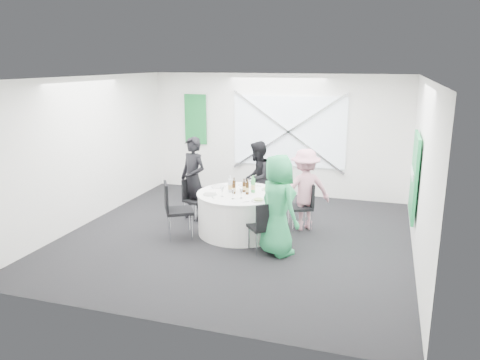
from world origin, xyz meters
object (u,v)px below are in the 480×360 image
(chair_back, at_px, (265,186))
(green_water_bottle, at_px, (253,186))
(chair_front_right, at_px, (264,224))
(person_man_back, at_px, (257,178))
(chair_back_left, at_px, (193,196))
(chair_front_left, at_px, (174,206))
(banquet_table, at_px, (240,213))
(chair_back_right, at_px, (305,203))
(person_man_back_left, at_px, (193,179))
(clear_water_bottle, at_px, (230,186))
(person_woman_green, at_px, (278,205))
(person_woman_pink, at_px, (305,189))

(chair_back, height_order, green_water_bottle, green_water_bottle)
(chair_front_right, height_order, person_man_back, person_man_back)
(chair_back_left, distance_m, chair_front_left, 1.07)
(green_water_bottle, bearing_deg, banquet_table, -154.82)
(chair_back_right, bearing_deg, chair_front_right, -44.31)
(person_man_back_left, bearing_deg, chair_front_left, -62.24)
(clear_water_bottle, bearing_deg, person_woman_green, -34.37)
(green_water_bottle, bearing_deg, person_man_back_left, 164.34)
(chair_back, distance_m, chair_front_left, 2.19)
(person_woman_pink, bearing_deg, chair_back_right, 73.96)
(chair_back, xyz_separation_m, chair_back_left, (-1.26, -0.80, -0.11))
(chair_front_left, xyz_separation_m, person_woman_green, (1.89, -0.12, 0.22))
(chair_front_left, distance_m, person_woman_green, 1.91)
(chair_front_right, relative_size, chair_front_left, 0.84)
(banquet_table, bearing_deg, chair_back, 83.89)
(chair_back_left, xyz_separation_m, person_woman_pink, (2.20, 0.13, 0.29))
(banquet_table, bearing_deg, person_woman_pink, 28.22)
(chair_back, relative_size, person_woman_pink, 0.66)
(banquet_table, relative_size, person_woman_pink, 1.02)
(green_water_bottle, bearing_deg, person_man_back, 101.54)
(banquet_table, height_order, chair_back_left, chair_back_left)
(chair_back_left, height_order, person_woman_green, person_woman_green)
(chair_back, bearing_deg, person_woman_green, -63.53)
(chair_back, xyz_separation_m, person_woman_green, (0.73, -1.97, 0.24))
(chair_back_left, xyz_separation_m, chair_front_left, (0.10, -1.05, 0.13))
(banquet_table, relative_size, chair_front_left, 1.53)
(chair_front_left, height_order, person_man_back_left, person_man_back_left)
(chair_front_right, bearing_deg, chair_back_left, -74.48)
(chair_back_left, distance_m, chair_front_right, 2.16)
(person_woman_pink, height_order, green_water_bottle, person_woman_pink)
(chair_front_left, bearing_deg, person_man_back, -60.56)
(person_woman_green, relative_size, green_water_bottle, 5.24)
(person_man_back, relative_size, person_woman_pink, 0.99)
(person_woman_pink, bearing_deg, person_woman_green, 52.57)
(chair_back_right, bearing_deg, person_woman_green, -35.70)
(person_man_back_left, xyz_separation_m, green_water_bottle, (1.33, -0.37, 0.06))
(person_man_back, bearing_deg, chair_back_left, -57.44)
(green_water_bottle, relative_size, clear_water_bottle, 1.04)
(clear_water_bottle, bearing_deg, person_man_back_left, 152.83)
(chair_back_left, xyz_separation_m, person_man_back, (1.13, 0.72, 0.28))
(chair_back_right, xyz_separation_m, person_man_back, (-1.09, 0.65, 0.23))
(chair_front_right, bearing_deg, person_woman_pink, -147.50)
(chair_back_left, xyz_separation_m, chair_front_right, (1.78, -1.22, 0.03))
(chair_front_left, relative_size, green_water_bottle, 3.24)
(banquet_table, relative_size, clear_water_bottle, 5.13)
(person_woman_pink, relative_size, green_water_bottle, 4.82)
(person_woman_green, bearing_deg, clear_water_bottle, 5.42)
(banquet_table, relative_size, chair_back, 1.56)
(chair_back_right, distance_m, person_woman_green, 1.30)
(chair_front_right, relative_size, green_water_bottle, 2.74)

